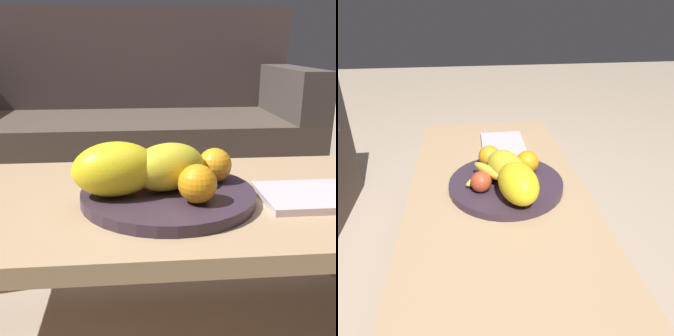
% 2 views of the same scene
% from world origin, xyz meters
% --- Properties ---
extents(ground_plane, '(8.00, 8.00, 0.00)m').
position_xyz_m(ground_plane, '(0.00, 0.00, 0.00)').
color(ground_plane, tan).
extents(coffee_table, '(1.21, 0.59, 0.39)m').
position_xyz_m(coffee_table, '(0.00, 0.00, 0.35)').
color(coffee_table, tan).
rests_on(coffee_table, ground_plane).
extents(fruit_bowl, '(0.39, 0.39, 0.03)m').
position_xyz_m(fruit_bowl, '(-0.01, -0.03, 0.41)').
color(fruit_bowl, '#362734').
rests_on(fruit_bowl, coffee_table).
extents(melon_large_front, '(0.20, 0.17, 0.11)m').
position_xyz_m(melon_large_front, '(-0.01, -0.03, 0.47)').
color(melon_large_front, yellow).
rests_on(melon_large_front, fruit_bowl).
extents(melon_smaller_beside, '(0.20, 0.15, 0.12)m').
position_xyz_m(melon_smaller_beside, '(-0.13, -0.05, 0.48)').
color(melon_smaller_beside, yellow).
rests_on(melon_smaller_beside, fruit_bowl).
extents(orange_front, '(0.08, 0.08, 0.08)m').
position_xyz_m(orange_front, '(0.10, 0.02, 0.46)').
color(orange_front, orange).
rests_on(orange_front, fruit_bowl).
extents(orange_left, '(0.08, 0.08, 0.08)m').
position_xyz_m(orange_left, '(0.04, -0.11, 0.46)').
color(orange_left, orange).
rests_on(orange_left, fruit_bowl).
extents(apple_front, '(0.07, 0.07, 0.07)m').
position_xyz_m(apple_front, '(-0.07, 0.06, 0.45)').
color(apple_front, '#BD4426').
rests_on(apple_front, fruit_bowl).
extents(banana_bunch, '(0.15, 0.14, 0.06)m').
position_xyz_m(banana_bunch, '(-0.02, 0.04, 0.45)').
color(banana_bunch, gold).
rests_on(banana_bunch, fruit_bowl).
extents(magazine, '(0.25, 0.18, 0.02)m').
position_xyz_m(magazine, '(0.32, -0.06, 0.40)').
color(magazine, beige).
rests_on(magazine, coffee_table).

